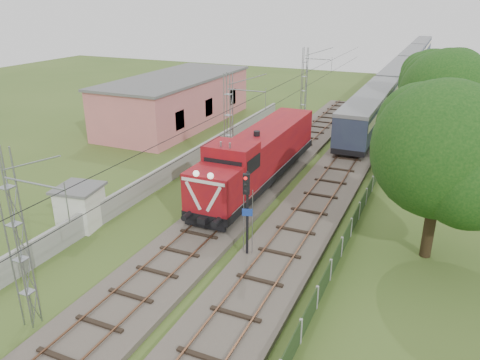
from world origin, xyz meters
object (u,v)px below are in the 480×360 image
at_px(coach_rake, 405,66).
at_px(relay_hut, 80,206).
at_px(locomotive, 259,156).
at_px(signal_post, 247,201).

relative_size(coach_rake, relay_hut, 30.63).
xyz_separation_m(locomotive, coach_rake, (5.00, 52.47, 0.20)).
bearing_deg(locomotive, coach_rake, 84.56).
distance_m(coach_rake, relay_hut, 64.43).
height_order(coach_rake, signal_post, signal_post).
relative_size(locomotive, relay_hut, 6.03).
distance_m(coach_rake, signal_post, 62.67).
bearing_deg(signal_post, relay_hut, -176.99).
xyz_separation_m(locomotive, relay_hut, (-7.40, -10.74, -0.97)).
height_order(coach_rake, relay_hut, coach_rake).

